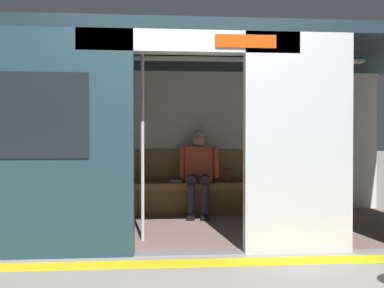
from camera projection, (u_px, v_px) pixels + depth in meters
The scene contains 8 objects.
ground_plane at pixel (189, 254), 3.96m from camera, with size 60.00×60.00×0.00m, color gray.
platform_edge_strip at pixel (192, 263), 3.66m from camera, with size 8.00×0.24×0.01m, color yellow.
train_car at pixel (176, 108), 5.05m from camera, with size 6.40×2.56×2.17m.
bench_seat at pixel (179, 190), 6.00m from camera, with size 2.78×0.44×0.45m.
person_seated at pixel (199, 167), 5.96m from camera, with size 0.55×0.71×1.18m.
handbag at pixel (223, 175), 6.12m from camera, with size 0.26×0.15×0.17m.
book at pixel (175, 181), 6.06m from camera, with size 0.15×0.22×0.03m, color silver.
grab_pole_door at pixel (143, 143), 4.43m from camera, with size 0.04×0.04×2.03m, color silver.
Camera 1 is at (0.29, 3.94, 1.07)m, focal length 40.00 mm.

